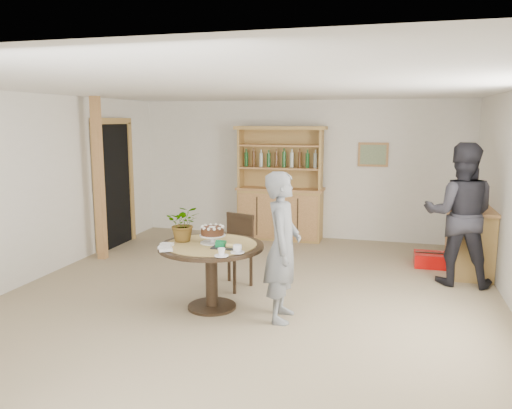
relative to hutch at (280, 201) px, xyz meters
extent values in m
plane|color=tan|center=(0.30, -3.24, -0.69)|extent=(7.00, 7.00, 0.00)
cube|color=white|center=(0.30, 0.26, 0.56)|extent=(6.00, 0.04, 2.50)
cube|color=white|center=(0.30, -6.74, 0.56)|extent=(6.00, 0.04, 2.50)
cube|color=white|center=(-2.70, -3.24, 0.56)|extent=(0.04, 7.00, 2.50)
cube|color=white|center=(0.30, -3.24, 1.81)|extent=(6.00, 7.00, 0.04)
cube|color=tan|center=(1.60, 0.23, 0.86)|extent=(0.52, 0.03, 0.42)
cube|color=#59724C|center=(1.60, 0.21, 0.86)|extent=(0.44, 0.02, 0.34)
cube|color=black|center=(-2.64, -1.24, 0.36)|extent=(0.10, 0.90, 2.10)
cube|color=tan|center=(-2.62, -1.74, 0.36)|extent=(0.12, 0.10, 2.10)
cube|color=tan|center=(-2.62, -0.74, 0.36)|extent=(0.12, 0.10, 2.10)
cube|color=tan|center=(-2.62, -1.24, 1.44)|extent=(0.12, 1.10, 0.10)
cube|color=tan|center=(-2.40, -2.04, 0.56)|extent=(0.12, 0.12, 2.50)
cube|color=tan|center=(0.00, 0.00, -0.24)|extent=(1.50, 0.50, 0.90)
cube|color=tan|center=(0.00, 0.00, 0.23)|extent=(1.56, 0.54, 0.04)
cube|color=tan|center=(0.00, 0.10, 0.78)|extent=(1.50, 0.04, 1.06)
cube|color=tan|center=(-0.73, -0.05, 0.78)|extent=(0.04, 0.34, 1.06)
cube|color=tan|center=(0.73, -0.05, 0.78)|extent=(0.04, 0.34, 1.06)
cube|color=tan|center=(0.00, -0.05, 0.61)|extent=(1.44, 0.32, 0.03)
cube|color=tan|center=(0.00, -0.05, 1.01)|extent=(1.44, 0.32, 0.03)
cube|color=tan|center=(0.00, -0.05, 1.32)|extent=(1.62, 0.40, 0.06)
cylinder|color=#194C1E|center=(-0.56, -0.05, 0.77)|extent=(0.07, 0.07, 0.28)
cylinder|color=#4C2D14|center=(-0.40, -0.05, 0.77)|extent=(0.07, 0.07, 0.28)
cylinder|color=#B2BFB2|center=(-0.24, -0.05, 0.77)|extent=(0.07, 0.07, 0.28)
cylinder|color=#194C1E|center=(-0.08, -0.05, 0.77)|extent=(0.07, 0.07, 0.28)
cylinder|color=#4C2D14|center=(0.08, -0.05, 0.77)|extent=(0.07, 0.07, 0.28)
cylinder|color=#B2BFB2|center=(0.24, -0.05, 0.77)|extent=(0.07, 0.07, 0.28)
cylinder|color=#194C1E|center=(0.40, -0.05, 0.77)|extent=(0.07, 0.07, 0.28)
cylinder|color=#4C2D14|center=(0.56, -0.05, 0.77)|extent=(0.07, 0.07, 0.28)
cube|color=tan|center=(3.04, -1.24, -0.24)|extent=(0.50, 1.20, 0.90)
cube|color=tan|center=(3.04, -1.24, 0.23)|extent=(0.54, 1.26, 0.04)
cylinder|color=black|center=(-0.03, -3.56, 0.04)|extent=(1.20, 1.20, 0.04)
cylinder|color=black|center=(-0.03, -3.56, -0.33)|extent=(0.14, 0.14, 0.70)
cylinder|color=black|center=(-0.03, -3.56, -0.67)|extent=(0.56, 0.56, 0.03)
cylinder|color=#A58B50|center=(-0.03, -3.56, 0.07)|extent=(1.04, 1.04, 0.01)
cube|color=black|center=(-0.03, -2.81, -0.24)|extent=(0.53, 0.53, 0.04)
cube|color=black|center=(0.04, -2.63, 0.01)|extent=(0.41, 0.17, 0.46)
cube|color=black|center=(0.04, -2.63, 0.23)|extent=(0.41, 0.18, 0.05)
cube|color=black|center=(-0.26, -2.92, -0.47)|extent=(0.03, 0.04, 0.44)
cube|color=black|center=(0.09, -3.04, -0.47)|extent=(0.04, 0.04, 0.44)
cube|color=black|center=(-0.14, -2.58, -0.47)|extent=(0.04, 0.03, 0.44)
cube|color=black|center=(0.20, -2.70, -0.47)|extent=(0.04, 0.03, 0.44)
cylinder|color=white|center=(-0.03, -3.51, 0.08)|extent=(0.28, 0.28, 0.01)
cylinder|color=white|center=(-0.03, -3.51, 0.12)|extent=(0.05, 0.05, 0.08)
cylinder|color=white|center=(-0.03, -3.51, 0.16)|extent=(0.30, 0.30, 0.01)
cylinder|color=#472814|center=(-0.03, -3.51, 0.21)|extent=(0.26, 0.26, 0.09)
cylinder|color=white|center=(-0.03, -3.51, 0.26)|extent=(0.08, 0.08, 0.01)
sphere|color=white|center=(0.09, -3.51, 0.26)|extent=(0.04, 0.04, 0.04)
sphere|color=white|center=(0.08, -3.45, 0.26)|extent=(0.04, 0.04, 0.04)
sphere|color=white|center=(0.03, -3.41, 0.26)|extent=(0.04, 0.04, 0.04)
sphere|color=white|center=(-0.03, -3.39, 0.26)|extent=(0.04, 0.04, 0.04)
sphere|color=white|center=(-0.09, -3.41, 0.26)|extent=(0.04, 0.04, 0.04)
sphere|color=white|center=(-0.13, -3.45, 0.26)|extent=(0.04, 0.04, 0.04)
sphere|color=white|center=(-0.15, -3.51, 0.26)|extent=(0.04, 0.04, 0.04)
sphere|color=white|center=(-0.13, -3.57, 0.26)|extent=(0.04, 0.04, 0.04)
sphere|color=white|center=(-0.09, -3.61, 0.26)|extent=(0.04, 0.04, 0.04)
sphere|color=white|center=(-0.03, -3.63, 0.26)|extent=(0.04, 0.04, 0.04)
sphere|color=white|center=(0.03, -3.61, 0.26)|extent=(0.04, 0.04, 0.04)
sphere|color=white|center=(0.08, -3.57, 0.26)|extent=(0.04, 0.04, 0.04)
imported|color=#3F7233|center=(-0.38, -3.51, 0.28)|extent=(0.47, 0.44, 0.42)
cube|color=black|center=(0.19, -3.68, 0.08)|extent=(0.30, 0.20, 0.01)
cube|color=#0D793B|center=(0.13, -3.68, 0.11)|extent=(0.10, 0.10, 0.06)
cube|color=#0D793B|center=(0.13, -3.68, 0.15)|extent=(0.11, 0.02, 0.01)
cylinder|color=white|center=(0.37, -3.84, 0.08)|extent=(0.15, 0.15, 0.01)
imported|color=white|center=(0.37, -3.84, 0.12)|extent=(0.10, 0.10, 0.08)
cylinder|color=white|center=(0.25, -4.01, 0.08)|extent=(0.15, 0.15, 0.01)
imported|color=white|center=(0.25, -4.01, 0.12)|extent=(0.08, 0.08, 0.07)
cube|color=white|center=(-0.48, -3.76, 0.09)|extent=(0.14, 0.08, 0.03)
cube|color=white|center=(-0.45, -3.88, 0.09)|extent=(0.16, 0.11, 0.03)
cube|color=white|center=(-0.39, -3.98, 0.09)|extent=(0.16, 0.14, 0.03)
imported|color=slate|center=(0.82, -3.66, 0.12)|extent=(0.43, 0.62, 1.62)
imported|color=black|center=(2.80, -1.88, 0.25)|extent=(0.96, 0.77, 1.87)
cube|color=red|center=(2.60, -1.15, -0.59)|extent=(0.60, 0.41, 0.20)
cube|color=black|center=(2.60, -1.15, -0.48)|extent=(0.56, 0.05, 0.01)
camera|label=1|loc=(1.90, -8.73, 1.46)|focal=35.00mm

